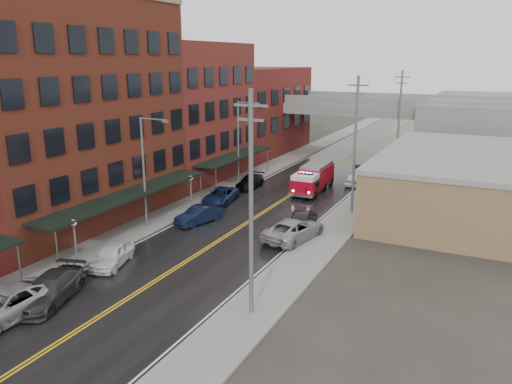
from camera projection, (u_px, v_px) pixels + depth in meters
The scene contains 31 objects.
road at pixel (254, 218), 43.03m from camera, with size 11.00×160.00×0.02m, color black.
sidewalk_left at pixel (183, 207), 46.10m from camera, with size 3.00×160.00×0.15m, color slate.
sidewalk_right at pixel (336, 230), 39.93m from camera, with size 3.00×160.00×0.15m, color slate.
curb_left at pixel (199, 209), 45.40m from camera, with size 0.30×160.00×0.15m, color gray.
curb_right at pixel (316, 227), 40.63m from camera, with size 0.30×160.00×0.15m, color gray.
brick_building_b at pixel (68, 114), 40.23m from camera, with size 9.00×20.00×18.00m, color #5B2118.
brick_building_c at pixel (189, 112), 55.81m from camera, with size 9.00×15.00×15.00m, color maroon.
brick_building_far at pixel (257, 111), 71.39m from camera, with size 9.00×20.00×12.00m, color maroon.
tan_building at pixel (465, 185), 44.30m from camera, with size 14.00×22.00×5.00m, color #826346.
right_far_block at pixel (498, 128), 69.11m from camera, with size 18.00×30.00×8.00m, color slate.
awning_1 at pixel (130, 194), 39.34m from camera, with size 2.60×18.00×3.09m.
awning_2 at pixel (235, 156), 54.53m from camera, with size 2.60×13.00×3.09m.
globe_lamp_1 at pixel (74, 231), 32.98m from camera, with size 0.44×0.44×3.12m.
globe_lamp_2 at pixel (191, 184), 45.14m from camera, with size 0.44×0.44×3.12m.
street_lamp_1 at pixel (146, 166), 39.24m from camera, with size 2.64×0.22×9.00m.
street_lamp_2 at pixel (240, 137), 53.13m from camera, with size 2.64×0.22×9.00m.
utility_pole_0 at pixel (251, 203), 25.33m from camera, with size 1.80×0.24×12.00m.
utility_pole_1 at pixel (355, 144), 42.69m from camera, with size 1.80×0.24×12.00m.
utility_pole_2 at pixel (399, 119), 60.05m from camera, with size 1.80×0.24×12.00m.
overpass at pixel (355, 113), 69.25m from camera, with size 40.00×10.00×7.50m.
fire_truck at pixel (313, 178), 51.27m from camera, with size 3.19×7.56×2.74m.
parked_car_left_2 at pixel (6, 305), 26.33m from camera, with size 2.68×5.82×1.62m, color #999AA0.
parked_car_left_3 at pixel (50, 289), 28.16m from camera, with size 2.18×5.36×1.55m, color #2A2A2C.
parked_car_left_4 at pixel (112, 255), 33.19m from camera, with size 1.72×4.28×1.46m, color white.
parked_car_left_5 at pixel (199, 215), 41.61m from camera, with size 1.51×4.34×1.43m, color black.
parked_car_left_6 at pixel (221, 196), 47.53m from camera, with size 2.31×5.01×1.39m, color #111D42.
parked_car_left_7 at pixel (250, 182), 52.96m from camera, with size 1.87×4.61×1.34m, color black.
parked_car_right_0 at pixel (294, 229), 37.83m from camera, with size 2.71×5.88×1.63m, color #95969C.
parked_car_right_1 at pixel (302, 218), 40.77m from camera, with size 2.00×4.92×1.43m, color black.
parked_car_right_2 at pixel (358, 179), 54.02m from camera, with size 1.73×4.30×1.46m, color white.
parked_car_right_3 at pixel (363, 171), 57.03m from camera, with size 1.77×5.09×1.68m, color black.
Camera 1 is at (18.06, -6.75, 13.44)m, focal length 35.00 mm.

